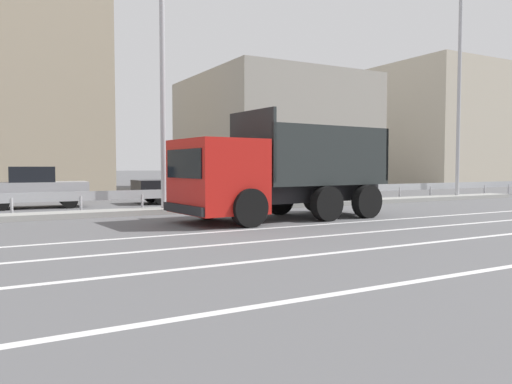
# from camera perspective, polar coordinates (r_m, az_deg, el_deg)

# --- Properties ---
(ground_plane) EXTENTS (320.00, 320.00, 0.00)m
(ground_plane) POSITION_cam_1_polar(r_m,az_deg,el_deg) (16.21, 1.60, -2.80)
(ground_plane) COLOR #565659
(lane_strip_0) EXTENTS (57.23, 0.16, 0.01)m
(lane_strip_0) POSITION_cam_1_polar(r_m,az_deg,el_deg) (14.00, 7.26, -3.72)
(lane_strip_0) COLOR silver
(lane_strip_0) RESTS_ON ground_plane
(lane_strip_1) EXTENTS (57.23, 0.16, 0.01)m
(lane_strip_1) POSITION_cam_1_polar(r_m,az_deg,el_deg) (12.56, 12.36, -4.54)
(lane_strip_1) COLOR silver
(lane_strip_1) RESTS_ON ground_plane
(lane_strip_2) EXTENTS (57.23, 0.16, 0.01)m
(lane_strip_2) POSITION_cam_1_polar(r_m,az_deg,el_deg) (11.22, 18.88, -5.53)
(lane_strip_2) COLOR silver
(lane_strip_2) RESTS_ON ground_plane
(median_island) EXTENTS (31.47, 1.10, 0.18)m
(median_island) POSITION_cam_1_polar(r_m,az_deg,el_deg) (18.60, -2.74, -1.77)
(median_island) COLOR gray
(median_island) RESTS_ON ground_plane
(median_guardrail) EXTENTS (57.23, 0.09, 0.78)m
(median_guardrail) POSITION_cam_1_polar(r_m,az_deg,el_deg) (19.37, -3.93, -0.16)
(median_guardrail) COLOR #9EA0A5
(median_guardrail) RESTS_ON ground_plane
(dump_truck) EXTENTS (6.99, 3.11, 3.26)m
(dump_truck) POSITION_cam_1_polar(r_m,az_deg,el_deg) (14.89, 0.58, 1.43)
(dump_truck) COLOR red
(dump_truck) RESTS_ON ground_plane
(median_road_sign) EXTENTS (0.66, 0.16, 2.47)m
(median_road_sign) POSITION_cam_1_polar(r_m,az_deg,el_deg) (19.91, 4.33, 1.94)
(median_road_sign) COLOR white
(median_road_sign) RESTS_ON ground_plane
(street_lamp_1) EXTENTS (0.71, 2.22, 8.04)m
(street_lamp_1) POSITION_cam_1_polar(r_m,az_deg,el_deg) (17.59, -10.39, 12.30)
(street_lamp_1) COLOR #ADADB2
(street_lamp_1) RESTS_ON ground_plane
(street_lamp_2) EXTENTS (0.71, 2.18, 10.22)m
(street_lamp_2) POSITION_cam_1_polar(r_m,az_deg,el_deg) (26.99, 22.46, 11.21)
(street_lamp_2) COLOR #ADADB2
(street_lamp_2) RESTS_ON ground_plane
(parked_car_3) EXTENTS (3.92, 1.95, 1.61)m
(parked_car_3) POSITION_cam_1_polar(r_m,az_deg,el_deg) (21.21, -23.99, 0.45)
(parked_car_3) COLOR #A3A3A8
(parked_car_3) RESTS_ON ground_plane
(parked_car_4) EXTENTS (4.75, 1.89, 1.43)m
(parked_car_4) POSITION_cam_1_polar(r_m,az_deg,el_deg) (22.46, -7.72, 0.69)
(parked_car_4) COLOR black
(parked_car_4) RESTS_ON ground_plane
(background_building_1) EXTENTS (11.17, 12.28, 8.09)m
(background_building_1) POSITION_cam_1_polar(r_m,az_deg,el_deg) (37.50, 1.84, 6.68)
(background_building_1) COLOR gray
(background_building_1) RESTS_ON ground_plane
(background_building_2) EXTENTS (11.32, 11.97, 10.48)m
(background_building_2) POSITION_cam_1_polar(r_m,az_deg,el_deg) (49.25, 19.70, 7.02)
(background_building_2) COLOR #B7AD99
(background_building_2) RESTS_ON ground_plane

